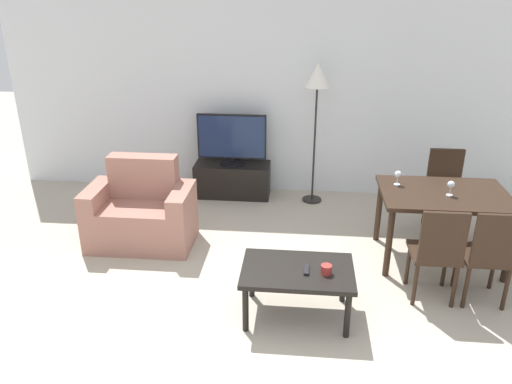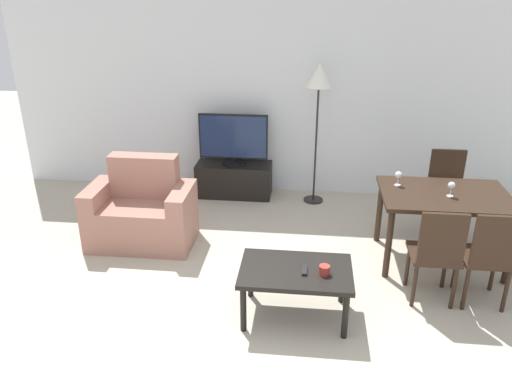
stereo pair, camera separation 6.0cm
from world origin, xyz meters
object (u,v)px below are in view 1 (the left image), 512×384
(wine_glass_center, at_px, (451,185))
(dining_chair_near_right, at_px, (489,253))
(coffee_table, at_px, (297,275))
(wine_glass_left, at_px, (398,175))
(dining_chair_far, at_px, (445,186))
(armchair, at_px, (141,214))
(cup_white_near, at_px, (326,270))
(dining_table, at_px, (444,201))
(dining_chair_near, at_px, (437,250))
(tv_stand, at_px, (233,180))
(floor_lamp, at_px, (317,84))
(remote_primary, at_px, (306,270))
(tv, at_px, (232,140))

(wine_glass_center, bearing_deg, dining_chair_near_right, -73.82)
(coffee_table, xyz_separation_m, wine_glass_left, (0.94, 1.20, 0.44))
(wine_glass_left, bearing_deg, dining_chair_far, 42.03)
(armchair, height_order, cup_white_near, armchair)
(dining_table, xyz_separation_m, dining_chair_far, (0.21, 0.72, -0.13))
(coffee_table, distance_m, dining_chair_near, 1.21)
(cup_white_near, height_order, wine_glass_center, wine_glass_center)
(tv_stand, relative_size, dining_chair_near, 1.06)
(armchair, relative_size, tv_stand, 1.13)
(dining_chair_near, height_order, floor_lamp, floor_lamp)
(dining_chair_near, bearing_deg, wine_glass_left, 103.85)
(coffee_table, distance_m, cup_white_near, 0.25)
(tv_stand, bearing_deg, wine_glass_center, -33.26)
(dining_chair_near, xyz_separation_m, wine_glass_left, (-0.22, 0.88, 0.33))
(tv_stand, height_order, dining_chair_near_right, dining_chair_near_right)
(dining_chair_near, bearing_deg, remote_primary, -162.49)
(coffee_table, height_order, floor_lamp, floor_lamp)
(dining_table, height_order, dining_chair_near, dining_chair_near)
(tv, bearing_deg, wine_glass_left, -34.67)
(dining_chair_far, relative_size, dining_chair_near_right, 1.00)
(dining_chair_far, distance_m, cup_white_near, 2.27)
(dining_table, distance_m, dining_chair_near, 0.77)
(dining_table, relative_size, floor_lamp, 0.70)
(dining_table, bearing_deg, coffee_table, -142.56)
(floor_lamp, xyz_separation_m, cup_white_near, (0.08, -2.43, -0.99))
(dining_table, distance_m, wine_glass_left, 0.49)
(wine_glass_center, bearing_deg, floor_lamp, 131.45)
(cup_white_near, bearing_deg, wine_glass_left, 60.16)
(dining_chair_far, bearing_deg, dining_table, -106.10)
(dining_chair_near_right, relative_size, cup_white_near, 10.25)
(tv_stand, height_order, wine_glass_left, wine_glass_left)
(tv, distance_m, dining_chair_far, 2.56)
(armchair, relative_size, cup_white_near, 12.30)
(tv, xyz_separation_m, remote_primary, (0.95, -2.48, -0.30))
(cup_white_near, bearing_deg, wine_glass_center, 41.42)
(dining_table, distance_m, floor_lamp, 1.99)
(dining_chair_near_right, relative_size, remote_primary, 5.97)
(dining_chair_near, xyz_separation_m, dining_chair_near_right, (0.42, 0.00, 0.00))
(tv_stand, height_order, dining_chair_far, dining_chair_far)
(remote_primary, bearing_deg, dining_chair_far, 49.94)
(dining_chair_near, distance_m, floor_lamp, 2.49)
(tv_stand, bearing_deg, floor_lamp, -4.52)
(armchair, bearing_deg, coffee_table, -33.96)
(dining_chair_near_right, bearing_deg, cup_white_near, -164.58)
(tv, bearing_deg, wine_glass_center, -33.22)
(dining_chair_far, distance_m, floor_lamp, 1.83)
(dining_table, height_order, dining_chair_near_right, dining_chair_near_right)
(dining_chair_near, bearing_deg, tv_stand, 133.59)
(armchair, bearing_deg, dining_chair_near_right, -13.72)
(dining_chair_near, bearing_deg, dining_chair_near_right, 0.00)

